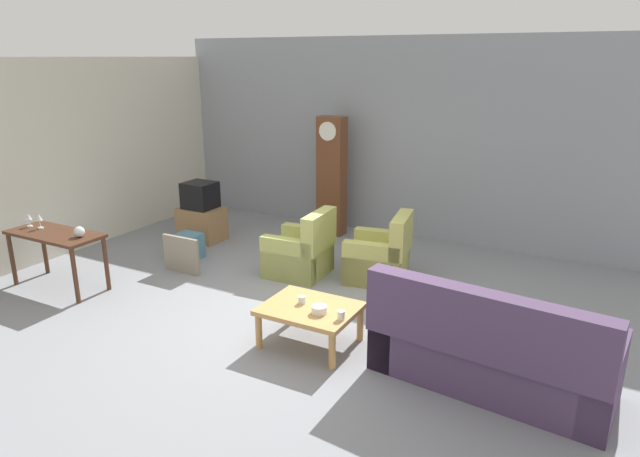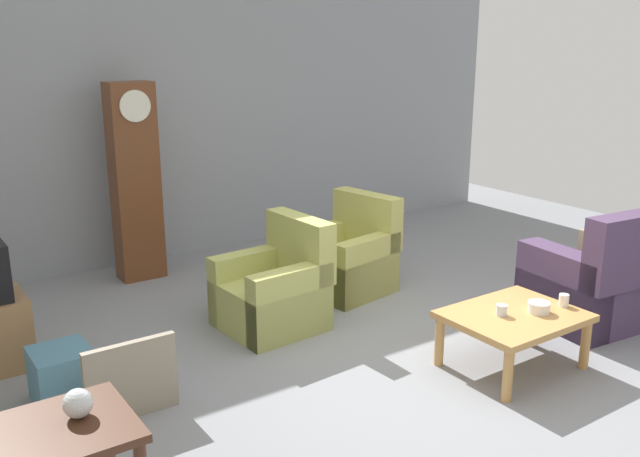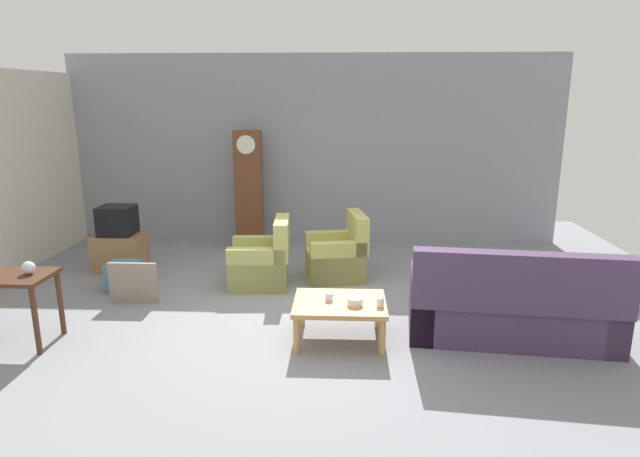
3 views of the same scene
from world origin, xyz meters
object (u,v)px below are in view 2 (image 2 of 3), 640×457
Objects in this scene: armchair_olive_near at (275,292)px; coffee_table_wood at (514,321)px; armchair_olive_far at (348,260)px; glass_dome_cloche at (78,403)px; cup_white_porcelain at (564,300)px; storage_box_blue at (62,375)px; grandfather_clock at (135,182)px; bowl_white_stacked at (539,307)px; cup_blue_rimmed at (502,310)px; framed_picture_leaning at (132,380)px.

armchair_olive_near is 1.95m from coffee_table_wood.
armchair_olive_far is at bearing 91.13° from coffee_table_wood.
glass_dome_cloche reaches higher than cup_white_porcelain.
armchair_olive_far reaches higher than cup_white_porcelain.
coffee_table_wood is at bearing 164.54° from cup_white_porcelain.
armchair_olive_far is 6.91× the size of glass_dome_cloche.
coffee_table_wood is 3.20m from glass_dome_cloche.
coffee_table_wood is at bearing -25.47° from storage_box_blue.
grandfather_clock is 3.99m from bowl_white_stacked.
cup_white_porcelain is at bearing -15.05° from cup_blue_rimmed.
framed_picture_leaning is at bearing 61.74° from glass_dome_cloche.
framed_picture_leaning is at bearing 160.49° from coffee_table_wood.
grandfather_clock is (-1.51, 1.50, 0.68)m from armchair_olive_far.
framed_picture_leaning is 1.50× the size of storage_box_blue.
grandfather_clock is (-1.55, 3.48, 0.62)m from coffee_table_wood.
cup_white_porcelain is (1.96, -3.60, -0.52)m from grandfather_clock.
armchair_olive_far is 2.24m from grandfather_clock.
grandfather_clock is at bearing 68.57° from framed_picture_leaning.
armchair_olive_far reaches higher than cup_blue_rimmed.
coffee_table_wood is 5.98× the size of bowl_white_stacked.
glass_dome_cloche is at bearing -176.30° from coffee_table_wood.
glass_dome_cloche reaches higher than framed_picture_leaning.
glass_dome_cloche is 3.08m from cup_blue_rimmed.
armchair_olive_near is at bearing 125.21° from bowl_white_stacked.
storage_box_blue is 3.00× the size of glass_dome_cloche.
cup_blue_rimmed is (1.44, -3.46, -0.52)m from grandfather_clock.
framed_picture_leaning is at bearing -154.05° from armchair_olive_near.
armchair_olive_far is 5.73× the size of bowl_white_stacked.
bowl_white_stacked is (3.04, -1.46, 0.28)m from storage_box_blue.
cup_blue_rimmed is at bearing -59.47° from armchair_olive_near.
armchair_olive_near is 2.12m from bowl_white_stacked.
glass_dome_cloche is at bearing -178.55° from cup_white_porcelain.
armchair_olive_near is 2.03m from grandfather_clock.
storage_box_blue is at bearing -167.81° from armchair_olive_far.
cup_white_porcelain is at bearing -18.96° from framed_picture_leaning.
bowl_white_stacked is (2.72, -1.00, 0.21)m from framed_picture_leaning.
grandfather_clock is 3.78m from cup_blue_rimmed.
grandfather_clock is 12.25× the size of bowl_white_stacked.
glass_dome_cloche is 0.83× the size of bowl_white_stacked.
cup_white_porcelain is at bearing -15.46° from coffee_table_wood.
framed_picture_leaning is 1.38m from glass_dome_cloche.
grandfather_clock is 24.48× the size of cup_blue_rimmed.
armchair_olive_near reaches higher than storage_box_blue.
cup_white_porcelain is at bearing -5.53° from bowl_white_stacked.
grandfather_clock reaches higher than bowl_white_stacked.
bowl_white_stacked is (-0.26, 0.02, -0.01)m from cup_white_porcelain.
grandfather_clock is 21.45× the size of cup_white_porcelain.
grandfather_clock reaches higher than cup_white_porcelain.
cup_blue_rimmed reaches higher than bowl_white_stacked.
armchair_olive_far is 2.09m from bowl_white_stacked.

